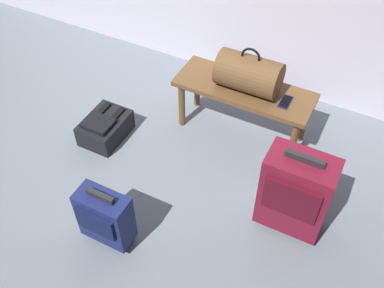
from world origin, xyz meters
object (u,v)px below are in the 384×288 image
at_px(cell_phone, 286,102).
at_px(duffel_bag_brown, 249,74).
at_px(suitcase_upright_burgundy, 295,192).
at_px(suitcase_small_navy, 105,217).
at_px(bench, 244,95).
at_px(backpack_dark, 105,127).

bearing_deg(cell_phone, duffel_bag_brown, 176.64).
xyz_separation_m(suitcase_upright_burgundy, suitcase_small_navy, (-0.96, -0.61, -0.10)).
bearing_deg(duffel_bag_brown, suitcase_small_navy, -106.64).
distance_m(bench, duffel_bag_brown, 0.20).
xyz_separation_m(duffel_bag_brown, suitcase_upright_burgundy, (0.58, -0.65, -0.23)).
distance_m(bench, backpack_dark, 1.07).
height_order(duffel_bag_brown, backpack_dark, duffel_bag_brown).
distance_m(suitcase_upright_burgundy, suitcase_small_navy, 1.14).
bearing_deg(cell_phone, backpack_dark, -157.40).
distance_m(bench, suitcase_upright_burgundy, 0.88).
relative_size(bench, suitcase_upright_burgundy, 1.53).
distance_m(duffel_bag_brown, backpack_dark, 1.15).
height_order(suitcase_upright_burgundy, backpack_dark, suitcase_upright_burgundy).
relative_size(suitcase_small_navy, backpack_dark, 1.21).
bearing_deg(duffel_bag_brown, suitcase_upright_burgundy, -47.85).
distance_m(duffel_bag_brown, suitcase_small_navy, 1.35).
relative_size(cell_phone, backpack_dark, 0.38).
height_order(duffel_bag_brown, suitcase_small_navy, duffel_bag_brown).
xyz_separation_m(bench, suitcase_small_navy, (-0.36, -1.26, -0.13)).
xyz_separation_m(bench, cell_phone, (0.31, -0.02, 0.07)).
height_order(suitcase_small_navy, backpack_dark, suitcase_small_navy).
height_order(cell_phone, suitcase_upright_burgundy, suitcase_upright_burgundy).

